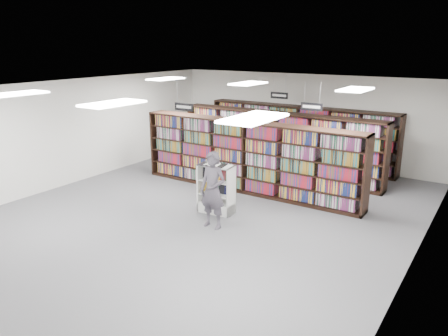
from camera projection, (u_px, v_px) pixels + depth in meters
The scene contains 20 objects.
floor at pixel (208, 212), 11.39m from camera, with size 12.00×12.00×0.00m, color #4B4B50.
ceiling at pixel (206, 88), 10.50m from camera, with size 10.00×12.00×0.10m, color silver.
wall_back at pixel (303, 119), 15.77m from camera, with size 10.00×0.10×3.20m, color silver.
wall_left at pixel (76, 131), 13.58m from camera, with size 0.10×12.00×3.20m, color silver.
wall_right at pixel (421, 187), 8.31m from camera, with size 0.10×12.00×3.20m, color silver.
bookshelf_row_near at pixel (247, 157), 12.70m from camera, with size 7.00×0.60×2.10m.
bookshelf_row_mid at pixel (278, 144), 14.31m from camera, with size 7.00×0.60×2.10m.
bookshelf_row_far at pixel (299, 135), 15.68m from camera, with size 7.00×0.60×2.10m.
aisle_sign_left at pixel (184, 106), 12.28m from camera, with size 0.65×0.02×0.80m.
aisle_sign_right at pixel (312, 106), 12.31m from camera, with size 0.65×0.02×0.80m.
aisle_sign_center at pixel (279, 95), 14.97m from camera, with size 0.65×0.02×0.80m.
troffer_front_left at pixel (18, 94), 9.68m from camera, with size 0.60×1.20×0.04m, color white.
troffer_front_center at pixel (113, 103), 8.10m from camera, with size 0.60×1.20×0.04m, color white.
troffer_front_right at pixel (254, 118), 6.52m from camera, with size 0.60×1.20×0.04m, color white.
troffer_back_left at pixel (166, 79), 13.70m from camera, with size 0.60×1.20×0.04m, color white.
troffer_back_center at pixel (248, 83), 12.12m from camera, with size 0.60×1.20×0.04m, color white.
troffer_back_right at pixel (356, 90), 10.54m from camera, with size 0.60×1.20×0.04m, color white.
endcap_display at pixel (217, 195), 11.28m from camera, with size 0.95×0.53×1.28m.
open_book at pixel (212, 164), 11.01m from camera, with size 0.75×0.52×0.13m.
shopper at pixel (213, 190), 10.21m from camera, with size 0.67×0.44×1.84m, color #49454F.
Camera 1 is at (6.18, -8.66, 4.24)m, focal length 35.00 mm.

